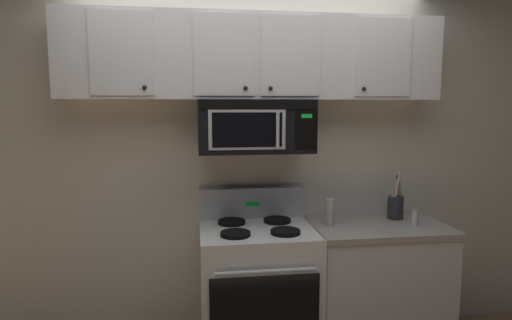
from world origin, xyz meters
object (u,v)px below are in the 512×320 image
object	(u,v)px
utensil_crock_charcoal	(396,205)
salt_shaker	(415,218)
over_range_microwave	(255,126)
pepper_mill	(330,212)
stove_range	(257,290)

from	to	relation	value
utensil_crock_charcoal	salt_shaker	bearing A→B (deg)	-71.49
over_range_microwave	pepper_mill	bearing A→B (deg)	-13.60
salt_shaker	pepper_mill	bearing A→B (deg)	173.76
utensil_crock_charcoal	pepper_mill	size ratio (longest dim) A/B	2.02
utensil_crock_charcoal	pepper_mill	xyz separation A→B (m)	(-0.52, -0.11, -0.01)
over_range_microwave	utensil_crock_charcoal	size ratio (longest dim) A/B	2.06
utensil_crock_charcoal	pepper_mill	world-z (taller)	utensil_crock_charcoal
stove_range	pepper_mill	world-z (taller)	stove_range
stove_range	utensil_crock_charcoal	bearing A→B (deg)	5.92
stove_range	salt_shaker	xyz separation A→B (m)	(1.08, -0.07, 0.48)
stove_range	salt_shaker	size ratio (longest dim) A/B	10.85
stove_range	over_range_microwave	distance (m)	1.11
over_range_microwave	utensil_crock_charcoal	world-z (taller)	over_range_microwave
stove_range	pepper_mill	xyz separation A→B (m)	(0.50, -0.00, 0.52)
pepper_mill	over_range_microwave	bearing A→B (deg)	166.40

